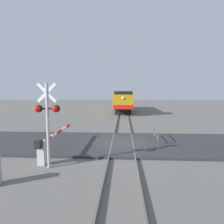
% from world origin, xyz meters
% --- Properties ---
extents(ground_plane, '(160.00, 160.00, 0.00)m').
position_xyz_m(ground_plane, '(0.00, 0.00, 0.00)').
color(ground_plane, '#605E59').
extents(rail_track_left, '(0.08, 80.00, 0.15)m').
position_xyz_m(rail_track_left, '(-0.72, 0.00, 0.07)').
color(rail_track_left, '#59544C').
rests_on(rail_track_left, ground_plane).
extents(rail_track_right, '(0.08, 80.00, 0.15)m').
position_xyz_m(rail_track_right, '(0.72, 0.00, 0.07)').
color(rail_track_right, '#59544C').
rests_on(rail_track_right, ground_plane).
extents(road_surface, '(36.00, 6.38, 0.14)m').
position_xyz_m(road_surface, '(0.00, 0.00, 0.07)').
color(road_surface, '#2D2D30').
rests_on(road_surface, ground_plane).
extents(locomotive, '(3.09, 16.81, 3.82)m').
position_xyz_m(locomotive, '(0.00, 23.87, 1.98)').
color(locomotive, black).
rests_on(locomotive, ground_plane).
extents(crossing_signal, '(1.18, 0.33, 4.08)m').
position_xyz_m(crossing_signal, '(-3.50, -4.55, 2.54)').
color(crossing_signal, '#ADADB2').
rests_on(crossing_signal, ground_plane).
extents(crossing_gate, '(0.36, 5.72, 1.35)m').
position_xyz_m(crossing_gate, '(-3.99, -3.49, 0.84)').
color(crossing_gate, silver).
rests_on(crossing_gate, ground_plane).
extents(guard_railing, '(0.08, 2.25, 0.95)m').
position_xyz_m(guard_railing, '(2.41, 0.58, 0.61)').
color(guard_railing, '#4C4742').
rests_on(guard_railing, ground_plane).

